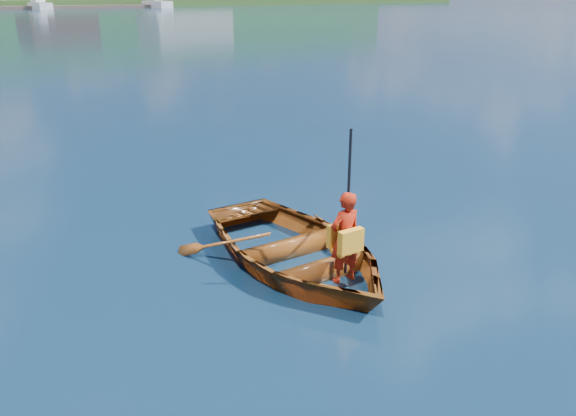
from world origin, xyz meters
TOP-DOWN VIEW (x-y plane):
  - ground at (0.00, 0.00)m, footprint 600.00×600.00m
  - rowboat at (-0.58, 0.65)m, footprint 2.93×3.87m
  - child_paddler at (-0.52, -0.26)m, footprint 0.46×0.36m

SIDE VIEW (x-z plane):
  - ground at x=0.00m, z-range 0.00..0.00m
  - rowboat at x=-0.58m, z-range -0.15..0.60m
  - child_paddler at x=-0.52m, z-range -0.26..1.67m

